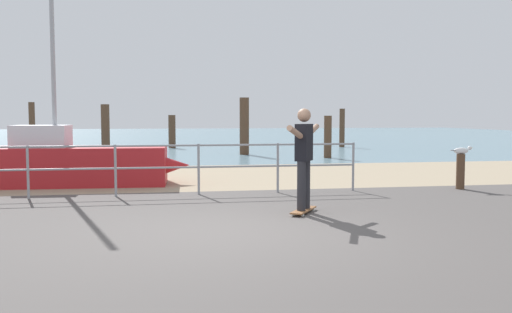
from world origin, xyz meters
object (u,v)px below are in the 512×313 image
skateboarder (304,153)px  bollard_short (460,172)px  skateboard (304,210)px  seagull (462,150)px  sailboat (76,163)px

skateboarder → bollard_short: 4.76m
skateboarder → bollard_short: size_ratio=2.10×
skateboard → seagull: (4.14, 2.29, 0.79)m
sailboat → bollard_short: bearing=-14.4°
sailboat → skateboarder: 6.15m
skateboard → bollard_short: (4.12, 2.29, 0.32)m
skateboard → skateboarder: 0.95m
sailboat → bollard_short: sailboat is taller
skateboard → skateboarder: bearing=-108.4°
skateboarder → seagull: skateboarder is taller
bollard_short → skateboard: bearing=-150.9°
sailboat → bollard_short: 8.62m
skateboarder → sailboat: bearing=133.6°
skateboarder → seagull: 4.73m
sailboat → skateboard: size_ratio=7.35×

